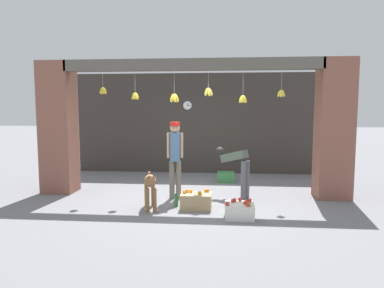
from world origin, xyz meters
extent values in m
plane|color=slate|center=(0.00, 0.00, 0.00)|extent=(60.00, 60.00, 0.00)
cube|color=#38332D|center=(0.00, 2.99, 1.47)|extent=(7.36, 0.12, 2.95)
cube|color=brown|center=(-3.03, 0.30, 1.47)|extent=(0.70, 0.60, 2.95)
cube|color=brown|center=(3.03, 0.30, 1.47)|extent=(0.70, 0.60, 2.95)
cube|color=#5B564C|center=(0.00, 0.12, 2.83)|extent=(5.46, 0.24, 0.24)
cylinder|color=#B2AD99|center=(-1.92, 0.16, 2.54)|extent=(0.01, 0.01, 0.34)
ellipsoid|color=yellow|center=(-1.88, 0.16, 2.30)|extent=(0.11, 0.06, 0.16)
ellipsoid|color=yellow|center=(-1.90, 0.20, 2.30)|extent=(0.08, 0.10, 0.17)
ellipsoid|color=yellow|center=(-1.94, 0.20, 2.30)|extent=(0.08, 0.10, 0.17)
ellipsoid|color=yellow|center=(-1.96, 0.16, 2.30)|extent=(0.11, 0.06, 0.16)
ellipsoid|color=yellow|center=(-1.94, 0.13, 2.30)|extent=(0.08, 0.10, 0.17)
ellipsoid|color=yellow|center=(-1.90, 0.13, 2.30)|extent=(0.08, 0.10, 0.17)
cylinder|color=#B2AD99|center=(-1.19, 0.10, 2.48)|extent=(0.01, 0.01, 0.46)
ellipsoid|color=yellow|center=(-1.15, 0.10, 2.18)|extent=(0.11, 0.06, 0.16)
ellipsoid|color=yellow|center=(-1.17, 0.13, 2.18)|extent=(0.09, 0.10, 0.17)
ellipsoid|color=yellow|center=(-1.20, 0.14, 2.18)|extent=(0.07, 0.11, 0.17)
ellipsoid|color=yellow|center=(-1.23, 0.12, 2.18)|extent=(0.10, 0.08, 0.17)
ellipsoid|color=yellow|center=(-1.23, 0.08, 2.18)|extent=(0.10, 0.08, 0.17)
ellipsoid|color=yellow|center=(-1.20, 0.06, 2.18)|extent=(0.07, 0.11, 0.17)
ellipsoid|color=yellow|center=(-1.17, 0.07, 2.18)|extent=(0.09, 0.10, 0.17)
cylinder|color=#B2AD99|center=(-0.35, 0.10, 2.47)|extent=(0.01, 0.01, 0.49)
ellipsoid|color=yellow|center=(-0.30, 0.10, 2.13)|extent=(0.13, 0.07, 0.20)
ellipsoid|color=yellow|center=(-0.33, 0.14, 2.13)|extent=(0.09, 0.13, 0.21)
ellipsoid|color=yellow|center=(-0.39, 0.13, 2.13)|extent=(0.12, 0.11, 0.21)
ellipsoid|color=yellow|center=(-0.39, 0.07, 2.13)|extent=(0.12, 0.11, 0.21)
ellipsoid|color=yellow|center=(-0.33, 0.05, 2.13)|extent=(0.09, 0.13, 0.21)
cylinder|color=#B2AD99|center=(0.37, 0.16, 2.53)|extent=(0.01, 0.01, 0.36)
ellipsoid|color=yellow|center=(0.42, 0.16, 2.26)|extent=(0.12, 0.07, 0.19)
ellipsoid|color=yellow|center=(0.39, 0.21, 2.26)|extent=(0.09, 0.12, 0.20)
ellipsoid|color=yellow|center=(0.33, 0.19, 2.26)|extent=(0.12, 0.10, 0.20)
ellipsoid|color=yellow|center=(0.33, 0.14, 2.26)|extent=(0.12, 0.10, 0.20)
ellipsoid|color=yellow|center=(0.39, 0.12, 2.26)|extent=(0.09, 0.12, 0.20)
cylinder|color=#B2AD99|center=(1.10, 0.11, 2.45)|extent=(0.01, 0.01, 0.53)
ellipsoid|color=yellow|center=(1.14, 0.11, 2.11)|extent=(0.11, 0.06, 0.17)
ellipsoid|color=yellow|center=(1.12, 0.15, 2.11)|extent=(0.10, 0.10, 0.18)
ellipsoid|color=yellow|center=(1.09, 0.16, 2.11)|extent=(0.07, 0.11, 0.18)
ellipsoid|color=yellow|center=(1.06, 0.13, 2.11)|extent=(0.11, 0.09, 0.18)
ellipsoid|color=yellow|center=(1.06, 0.10, 2.11)|extent=(0.11, 0.09, 0.18)
ellipsoid|color=yellow|center=(1.09, 0.07, 2.11)|extent=(0.07, 0.11, 0.18)
ellipsoid|color=yellow|center=(1.12, 0.08, 2.11)|extent=(0.10, 0.10, 0.18)
cylinder|color=#B2AD99|center=(1.88, 0.10, 2.50)|extent=(0.01, 0.01, 0.42)
ellipsoid|color=yellow|center=(1.92, 0.10, 2.22)|extent=(0.11, 0.06, 0.16)
ellipsoid|color=yellow|center=(1.88, 0.14, 2.22)|extent=(0.06, 0.11, 0.16)
ellipsoid|color=yellow|center=(1.84, 0.10, 2.22)|extent=(0.11, 0.06, 0.16)
ellipsoid|color=yellow|center=(1.88, 0.06, 2.22)|extent=(0.06, 0.11, 0.16)
ellipsoid|color=olive|center=(-0.69, -0.86, 0.55)|extent=(0.36, 0.59, 0.22)
cylinder|color=olive|center=(-0.57, -1.05, 0.22)|extent=(0.07, 0.07, 0.45)
cylinder|color=olive|center=(-0.69, -1.08, 0.22)|extent=(0.07, 0.07, 0.45)
cylinder|color=olive|center=(-0.68, -0.64, 0.22)|extent=(0.07, 0.07, 0.45)
cylinder|color=olive|center=(-0.81, -0.68, 0.22)|extent=(0.07, 0.07, 0.45)
ellipsoid|color=olive|center=(-0.60, -1.15, 0.60)|extent=(0.19, 0.23, 0.15)
cone|color=brown|center=(-0.56, -1.14, 0.68)|extent=(0.05, 0.05, 0.06)
cone|color=brown|center=(-0.65, -1.17, 0.68)|extent=(0.05, 0.05, 0.06)
cylinder|color=olive|center=(-0.77, -0.57, 0.57)|extent=(0.09, 0.18, 0.23)
cylinder|color=#6B665B|center=(-0.25, -0.05, 0.40)|extent=(0.11, 0.11, 0.80)
cylinder|color=#6B665B|center=(-0.39, -0.06, 0.40)|extent=(0.11, 0.11, 0.80)
cube|color=#4C7099|center=(-0.32, -0.06, 1.10)|extent=(0.22, 0.19, 0.60)
cylinder|color=tan|center=(-0.18, -0.04, 1.14)|extent=(0.06, 0.06, 0.53)
cylinder|color=tan|center=(-0.46, -0.07, 1.14)|extent=(0.06, 0.06, 0.53)
sphere|color=tan|center=(-0.32, -0.06, 1.51)|extent=(0.21, 0.21, 0.21)
cylinder|color=red|center=(-0.32, -0.06, 1.60)|extent=(0.21, 0.21, 0.07)
cube|color=red|center=(-0.30, -0.16, 1.57)|extent=(0.19, 0.14, 0.01)
cylinder|color=#56565B|center=(1.12, -0.05, 0.41)|extent=(0.11, 0.11, 0.82)
cylinder|color=#56565B|center=(1.20, 0.06, 0.41)|extent=(0.11, 0.11, 0.82)
cube|color=#4C5B4C|center=(0.93, 0.16, 0.89)|extent=(0.62, 0.53, 0.31)
sphere|color=black|center=(0.62, 0.38, 0.97)|extent=(0.20, 0.20, 0.20)
cube|color=tan|center=(0.18, -0.78, 0.15)|extent=(0.58, 0.40, 0.29)
sphere|color=orange|center=(0.27, -0.84, 0.32)|extent=(0.07, 0.07, 0.07)
sphere|color=orange|center=(0.25, -0.84, 0.32)|extent=(0.07, 0.07, 0.07)
sphere|color=orange|center=(0.08, -0.72, 0.32)|extent=(0.07, 0.07, 0.07)
sphere|color=orange|center=(0.40, -0.63, 0.32)|extent=(0.07, 0.07, 0.07)
sphere|color=orange|center=(0.36, -0.65, 0.32)|extent=(0.07, 0.07, 0.07)
sphere|color=orange|center=(-0.04, -0.80, 0.32)|extent=(0.07, 0.07, 0.07)
sphere|color=orange|center=(0.00, -0.71, 0.32)|extent=(0.07, 0.07, 0.07)
cube|color=silver|center=(0.98, -1.29, 0.13)|extent=(0.50, 0.44, 0.26)
sphere|color=red|center=(0.90, -1.18, 0.29)|extent=(0.07, 0.07, 0.07)
sphere|color=red|center=(0.87, -1.23, 0.29)|extent=(0.07, 0.07, 0.07)
sphere|color=red|center=(1.00, -1.13, 0.29)|extent=(0.07, 0.07, 0.07)
sphere|color=red|center=(1.10, -1.27, 0.29)|extent=(0.07, 0.07, 0.07)
sphere|color=red|center=(0.77, -1.44, 0.29)|extent=(0.07, 0.07, 0.07)
sphere|color=#99B238|center=(1.13, -1.45, 0.29)|extent=(0.07, 0.07, 0.07)
sphere|color=red|center=(1.11, -1.47, 0.29)|extent=(0.07, 0.07, 0.07)
sphere|color=red|center=(1.17, -1.18, 0.29)|extent=(0.07, 0.07, 0.07)
sphere|color=red|center=(1.07, -1.35, 0.29)|extent=(0.07, 0.07, 0.07)
cube|color=#387A42|center=(0.78, 1.72, 0.12)|extent=(0.44, 0.40, 0.25)
cylinder|color=#38934C|center=(-0.22, -0.63, 0.11)|extent=(0.08, 0.08, 0.22)
cylinder|color=black|center=(-0.22, -0.63, 0.24)|extent=(0.04, 0.04, 0.02)
cylinder|color=black|center=(-0.35, 2.92, 2.01)|extent=(0.26, 0.01, 0.26)
cylinder|color=white|center=(-0.35, 2.91, 2.01)|extent=(0.25, 0.02, 0.25)
cube|color=black|center=(-0.35, 2.90, 2.03)|extent=(0.01, 0.01, 0.07)
cube|color=black|center=(-0.31, 2.90, 2.01)|extent=(0.09, 0.01, 0.01)
camera|label=1|loc=(0.66, -7.16, 1.90)|focal=32.00mm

